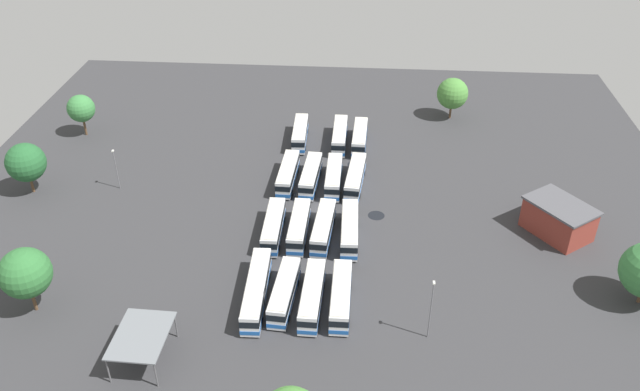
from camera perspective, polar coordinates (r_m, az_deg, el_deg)
ground_plane at (r=107.03m, az=-0.27°, el=-1.27°), size 125.22×125.22×0.00m
bus_row0_slot0 at (r=87.60m, az=1.84°, el=-8.80°), size 11.84×2.60×3.53m
bus_row0_slot1 at (r=87.60m, az=-0.70°, el=-8.77°), size 12.12×2.83×3.53m
bus_row0_slot2 at (r=88.28m, az=-3.15°, el=-8.44°), size 11.60×3.34×3.53m
bus_row0_slot3 at (r=88.84m, az=-5.60°, el=-8.25°), size 14.68×3.01×3.53m
bus_row1_slot0 at (r=99.55m, az=2.61°, el=-2.94°), size 12.16×2.81×3.53m
bus_row1_slot1 at (r=99.80m, az=0.29°, el=-2.80°), size 11.78×3.31×3.53m
bus_row1_slot2 at (r=100.03m, az=-1.87°, el=-2.73°), size 11.40×2.70×3.53m
bus_row1_slot3 at (r=100.26m, az=-4.11°, el=-2.71°), size 11.68×2.69×3.53m
bus_row2_slot0 at (r=112.31m, az=3.11°, el=1.61°), size 12.34×3.57×3.53m
bus_row2_slot1 at (r=112.31m, az=1.20°, el=1.66°), size 11.45×2.63×3.53m
bus_row2_slot2 at (r=112.64m, az=-0.82°, el=1.76°), size 11.65×3.21×3.53m
bus_row2_slot3 at (r=113.29m, az=-2.84°, el=1.92°), size 11.87×2.95×3.53m
bus_row3_slot0 at (r=125.19m, az=3.50°, el=5.11°), size 11.45×2.87×3.53m
bus_row3_slot1 at (r=125.69m, az=1.73°, el=5.28°), size 11.97×2.62×3.53m
bus_row3_slot3 at (r=126.48m, az=-1.76°, el=5.47°), size 11.37×2.88×3.53m
depot_building at (r=106.76m, az=20.18°, el=-1.92°), size 12.12×11.50×5.37m
maintenance_shelter at (r=82.27m, az=-15.41°, el=-11.79°), size 8.82×6.56×4.03m
lamp_post_mid_lot at (r=82.46m, az=9.70°, el=-9.67°), size 0.56×0.28×9.07m
lamp_post_by_building at (r=115.83m, az=-17.45°, el=2.36°), size 0.56×0.28×7.46m
tree_south_edge at (r=135.68m, az=-20.22°, el=7.17°), size 5.34×5.34×8.40m
tree_northeast at (r=92.41m, az=-24.43°, el=-6.22°), size 6.75×6.75×9.66m
tree_east_edge at (r=137.08m, az=11.54°, el=8.75°), size 6.35×6.35×8.70m
tree_west_edge at (r=119.35m, az=-24.39°, el=2.65°), size 6.60×6.60×9.07m
puddle_front_lane at (r=119.74m, az=3.22°, el=2.72°), size 3.34×3.34×0.01m
puddle_back_corner at (r=106.06m, az=4.95°, el=-1.76°), size 2.73×2.73×0.01m
puddle_between_rows at (r=110.31m, az=-2.06°, el=-0.14°), size 2.74×2.74×0.01m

